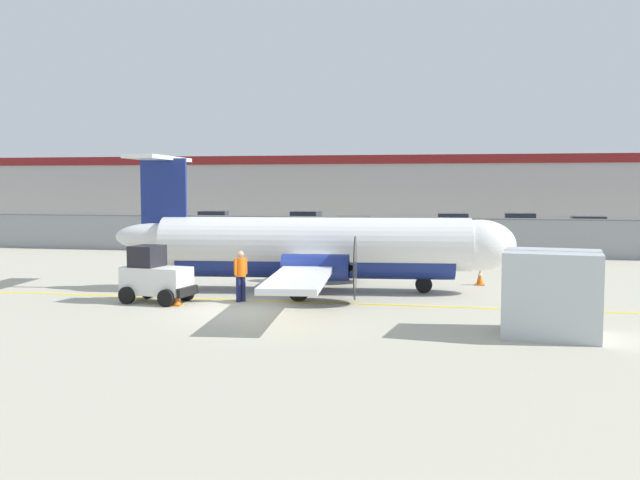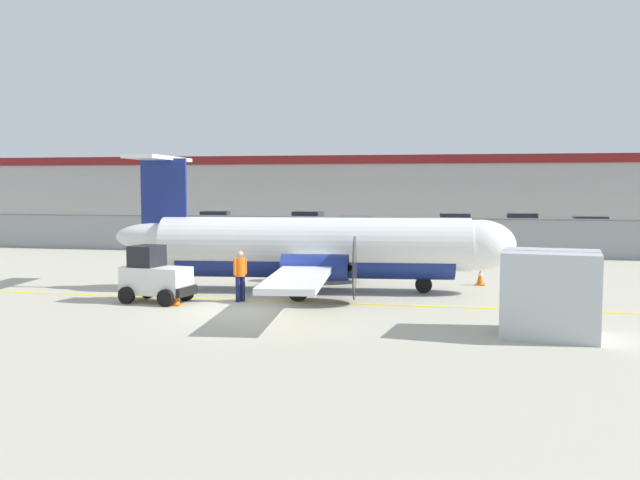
% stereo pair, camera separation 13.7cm
% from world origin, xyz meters
% --- Properties ---
extents(ground_plane, '(140.00, 140.00, 0.01)m').
position_xyz_m(ground_plane, '(0.00, 2.00, 0.00)').
color(ground_plane, '#B2AD99').
extents(perimeter_fence, '(98.00, 0.10, 2.10)m').
position_xyz_m(perimeter_fence, '(0.00, 18.00, 1.12)').
color(perimeter_fence, gray).
rests_on(perimeter_fence, ground).
extents(parking_lot_strip, '(98.00, 17.00, 0.12)m').
position_xyz_m(parking_lot_strip, '(0.00, 29.50, 0.06)').
color(parking_lot_strip, '#38383A').
rests_on(parking_lot_strip, ground).
extents(background_building, '(91.00, 8.10, 6.50)m').
position_xyz_m(background_building, '(0.00, 47.99, 3.26)').
color(background_building, '#BCB7B2').
rests_on(background_building, ground).
extents(commuter_airplane, '(14.72, 16.08, 4.92)m').
position_xyz_m(commuter_airplane, '(1.30, 4.47, 1.60)').
color(commuter_airplane, white).
rests_on(commuter_airplane, ground).
extents(baggage_tug, '(2.48, 1.70, 1.88)m').
position_xyz_m(baggage_tug, '(-3.65, 1.04, 0.86)').
color(baggage_tug, silver).
rests_on(baggage_tug, ground).
extents(ground_crew_worker, '(0.47, 0.50, 1.70)m').
position_xyz_m(ground_crew_worker, '(-0.91, 1.71, 0.95)').
color(ground_crew_worker, '#191E4C').
rests_on(ground_crew_worker, ground).
extents(cargo_container, '(2.64, 2.30, 2.20)m').
position_xyz_m(cargo_container, '(8.59, -1.78, 1.10)').
color(cargo_container, '#B7BCC1').
rests_on(cargo_container, ground).
extents(traffic_cone_near_left, '(0.36, 0.36, 0.64)m').
position_xyz_m(traffic_cone_near_left, '(-5.03, 1.73, 0.31)').
color(traffic_cone_near_left, orange).
rests_on(traffic_cone_near_left, ground).
extents(traffic_cone_near_right, '(0.36, 0.36, 0.64)m').
position_xyz_m(traffic_cone_near_right, '(-0.48, 7.14, 0.31)').
color(traffic_cone_near_right, orange).
rests_on(traffic_cone_near_right, ground).
extents(traffic_cone_far_left, '(0.36, 0.36, 0.64)m').
position_xyz_m(traffic_cone_far_left, '(-2.74, 0.60, 0.31)').
color(traffic_cone_far_left, orange).
rests_on(traffic_cone_far_left, ground).
extents(traffic_cone_far_right, '(0.36, 0.36, 0.64)m').
position_xyz_m(traffic_cone_far_right, '(7.00, 7.25, 0.31)').
color(traffic_cone_far_right, orange).
rests_on(traffic_cone_far_right, ground).
extents(parked_car_0, '(4.36, 2.36, 1.58)m').
position_xyz_m(parked_car_0, '(-13.48, 33.66, 0.89)').
color(parked_car_0, red).
rests_on(parked_car_0, parking_lot_strip).
extents(parked_car_1, '(4.27, 2.15, 1.58)m').
position_xyz_m(parked_car_1, '(-9.70, 25.07, 0.89)').
color(parked_car_1, '#19662D').
rests_on(parked_car_1, parking_lot_strip).
extents(parked_car_2, '(4.35, 2.33, 1.58)m').
position_xyz_m(parked_car_2, '(-5.83, 34.57, 0.89)').
color(parked_car_2, '#B28C19').
rests_on(parked_car_2, parking_lot_strip).
extents(parked_car_3, '(4.23, 2.06, 1.58)m').
position_xyz_m(parked_car_3, '(-0.86, 26.89, 0.89)').
color(parked_car_3, silver).
rests_on(parked_car_3, parking_lot_strip).
extents(parked_car_4, '(4.29, 2.18, 1.58)m').
position_xyz_m(parked_car_4, '(5.73, 33.05, 0.89)').
color(parked_car_4, gray).
rests_on(parked_car_4, parking_lot_strip).
extents(parked_car_5, '(4.22, 2.04, 1.58)m').
position_xyz_m(parked_car_5, '(10.65, 34.36, 0.89)').
color(parked_car_5, black).
rests_on(parked_car_5, parking_lot_strip).
extents(parked_car_6, '(4.27, 2.16, 1.58)m').
position_xyz_m(parked_car_6, '(14.59, 30.19, 0.89)').
color(parked_car_6, red).
rests_on(parked_car_6, parking_lot_strip).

